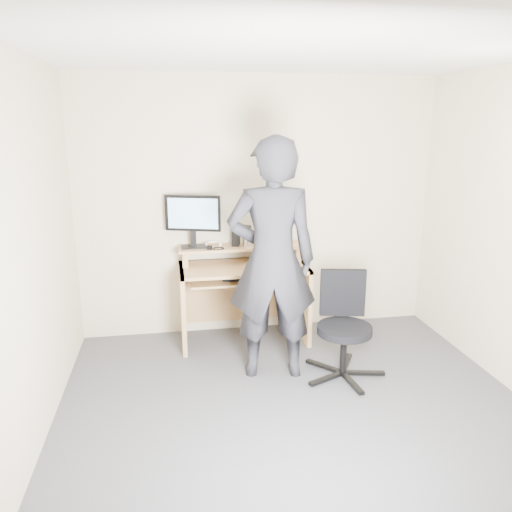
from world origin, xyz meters
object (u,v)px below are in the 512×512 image
object	(u,v)px
monitor	(193,217)
person	(272,261)
desk	(242,284)
office_chair	(344,321)

from	to	relation	value
monitor	person	bearing A→B (deg)	-37.99
desk	monitor	size ratio (longest dim) A/B	2.34
desk	office_chair	bearing A→B (deg)	-51.01
desk	monitor	world-z (taller)	monitor
desk	person	bearing A→B (deg)	-80.43
monitor	office_chair	bearing A→B (deg)	-21.92
desk	monitor	xyz separation A→B (m)	(-0.45, 0.07, 0.66)
person	office_chair	bearing A→B (deg)	175.47
office_chair	person	xyz separation A→B (m)	(-0.59, 0.11, 0.52)
desk	monitor	distance (m)	0.80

